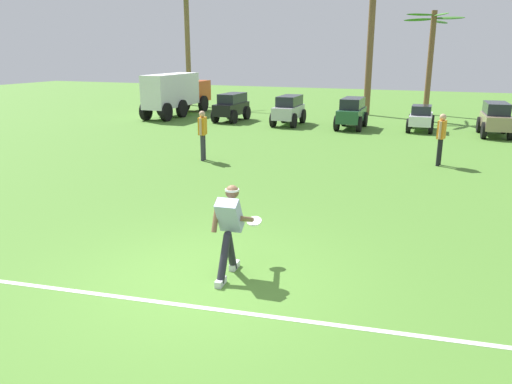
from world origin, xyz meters
TOP-DOWN VIEW (x-y plane):
  - ground_plane at (0.00, 0.00)m, footprint 80.00×80.00m
  - field_line_paint at (0.00, -0.83)m, footprint 19.66×2.64m
  - frisbee_thrower at (0.26, 0.35)m, footprint 0.47×1.15m
  - frisbee_in_flight at (0.40, 0.99)m, footprint 0.26×0.25m
  - teammate_near_sideline at (-4.02, 7.65)m, footprint 0.26×0.50m
  - teammate_deep at (2.95, 9.63)m, footprint 0.26×0.50m
  - parked_car_slot_a at (-6.99, 16.39)m, footprint 1.16×2.41m
  - parked_car_slot_b at (-3.96, 16.15)m, footprint 1.23×2.44m
  - parked_car_slot_c at (-1.00, 16.11)m, footprint 1.20×2.42m
  - parked_car_slot_d at (1.91, 16.55)m, footprint 1.14×2.23m
  - parked_car_slot_e at (4.81, 16.26)m, footprint 1.31×2.46m
  - box_truck at (-10.60, 17.29)m, footprint 1.60×5.95m
  - palm_tree_far_left at (-12.60, 22.21)m, footprint 3.55×3.44m
  - palm_tree_left_of_centre at (-1.23, 21.29)m, footprint 3.63×3.55m
  - palm_tree_right_of_centre at (1.74, 22.73)m, footprint 3.19×3.61m

SIDE VIEW (x-z plane):
  - ground_plane at x=0.00m, z-range 0.00..0.00m
  - field_line_paint at x=0.00m, z-range 0.00..0.01m
  - parked_car_slot_d at x=1.91m, z-range 0.01..1.11m
  - frisbee_in_flight at x=0.40m, z-range 0.62..0.73m
  - parked_car_slot_a at x=-6.99m, z-range 0.05..1.39m
  - parked_car_slot_b at x=-3.96m, z-range 0.05..1.39m
  - parked_car_slot_c at x=-1.00m, z-range 0.05..1.39m
  - parked_car_slot_e at x=4.81m, z-range 0.05..1.39m
  - frisbee_thrower at x=0.26m, z-range 0.09..1.48m
  - teammate_near_sideline at x=-4.02m, z-range 0.16..1.72m
  - teammate_deep at x=2.95m, z-range 0.16..1.72m
  - box_truck at x=-10.60m, z-range 0.13..2.33m
  - palm_tree_right_of_centre at x=1.74m, z-range 0.63..5.99m
  - palm_tree_far_left at x=-12.60m, z-range 0.69..7.67m
  - palm_tree_left_of_centre at x=-1.23m, z-range 0.70..8.08m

